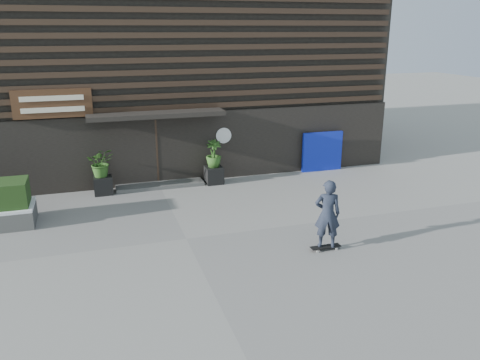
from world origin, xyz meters
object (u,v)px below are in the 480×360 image
object	(u,v)px
planter_pot_left	(103,185)
blue_tarp	(322,152)
skateboarder	(327,214)
planter_pot_right	(214,175)

from	to	relation	value
planter_pot_left	blue_tarp	xyz separation A→B (m)	(8.17, 0.30, 0.46)
blue_tarp	skateboarder	world-z (taller)	skateboarder
planter_pot_right	skateboarder	bearing A→B (deg)	-78.12
planter_pot_left	blue_tarp	bearing A→B (deg)	2.10
blue_tarp	planter_pot_right	bearing A→B (deg)	-175.06
blue_tarp	planter_pot_left	bearing A→B (deg)	-176.89
planter_pot_right	planter_pot_left	bearing A→B (deg)	180.00
skateboarder	planter_pot_right	bearing A→B (deg)	101.88
planter_pot_right	blue_tarp	world-z (taller)	blue_tarp
planter_pot_left	planter_pot_right	size ratio (longest dim) A/B	1.00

